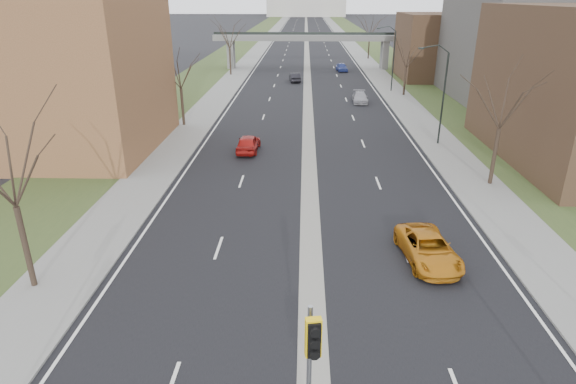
# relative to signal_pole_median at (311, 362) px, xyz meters

# --- Properties ---
(road_surface) EXTENTS (20.00, 600.00, 0.01)m
(road_surface) POSITION_rel_signal_pole_median_xyz_m (0.18, 150.59, -3.61)
(road_surface) COLOR black
(road_surface) RESTS_ON ground
(median_strip) EXTENTS (1.20, 600.00, 0.02)m
(median_strip) POSITION_rel_signal_pole_median_xyz_m (0.18, 150.59, -3.62)
(median_strip) COLOR gray
(median_strip) RESTS_ON ground
(sidewalk_right) EXTENTS (4.00, 600.00, 0.12)m
(sidewalk_right) POSITION_rel_signal_pole_median_xyz_m (12.18, 150.59, -3.56)
(sidewalk_right) COLOR gray
(sidewalk_right) RESTS_ON ground
(sidewalk_left) EXTENTS (4.00, 600.00, 0.12)m
(sidewalk_left) POSITION_rel_signal_pole_median_xyz_m (-11.82, 150.59, -3.56)
(sidewalk_left) COLOR gray
(sidewalk_left) RESTS_ON ground
(grass_verge_right) EXTENTS (8.00, 600.00, 0.10)m
(grass_verge_right) POSITION_rel_signal_pole_median_xyz_m (18.18, 150.59, -3.57)
(grass_verge_right) COLOR #2C3E1C
(grass_verge_right) RESTS_ON ground
(grass_verge_left) EXTENTS (8.00, 600.00, 0.10)m
(grass_verge_left) POSITION_rel_signal_pole_median_xyz_m (-17.82, 150.59, -3.57)
(grass_verge_left) COLOR #2C3E1C
(grass_verge_left) RESTS_ON ground
(commercial_block_mid) EXTENTS (18.00, 22.00, 15.00)m
(commercial_block_mid) POSITION_rel_signal_pole_median_xyz_m (28.18, 52.59, 3.88)
(commercial_block_mid) COLOR #514E4A
(commercial_block_mid) RESTS_ON ground
(commercial_block_far) EXTENTS (14.00, 14.00, 10.00)m
(commercial_block_far) POSITION_rel_signal_pole_median_xyz_m (22.18, 70.59, 1.38)
(commercial_block_far) COLOR #4D3524
(commercial_block_far) RESTS_ON ground
(pedestrian_bridge) EXTENTS (34.00, 3.00, 6.45)m
(pedestrian_bridge) POSITION_rel_signal_pole_median_xyz_m (0.18, 80.59, 1.23)
(pedestrian_bridge) COLOR slate
(pedestrian_bridge) RESTS_ON ground
(streetlight_mid) EXTENTS (2.61, 0.20, 8.70)m
(streetlight_mid) POSITION_rel_signal_pole_median_xyz_m (11.17, 32.59, 3.34)
(streetlight_mid) COLOR black
(streetlight_mid) RESTS_ON sidewalk_right
(streetlight_far) EXTENTS (2.61, 0.20, 8.70)m
(streetlight_far) POSITION_rel_signal_pole_median_xyz_m (11.17, 58.59, 3.34)
(streetlight_far) COLOR black
(streetlight_far) RESTS_ON sidewalk_right
(tree_left_a) EXTENTS (7.20, 7.20, 9.40)m
(tree_left_a) POSITION_rel_signal_pole_median_xyz_m (-12.82, 8.59, 3.02)
(tree_left_a) COLOR #382B21
(tree_left_a) RESTS_ON sidewalk_left
(tree_left_b) EXTENTS (6.75, 6.75, 8.81)m
(tree_left_b) POSITION_rel_signal_pole_median_xyz_m (-12.82, 38.59, 2.61)
(tree_left_b) COLOR #382B21
(tree_left_b) RESTS_ON sidewalk_left
(tree_left_c) EXTENTS (7.65, 7.65, 9.99)m
(tree_left_c) POSITION_rel_signal_pole_median_xyz_m (-12.82, 72.59, 3.43)
(tree_left_c) COLOR #382B21
(tree_left_c) RESTS_ON sidewalk_left
(tree_right_a) EXTENTS (7.20, 7.20, 9.40)m
(tree_right_a) POSITION_rel_signal_pole_median_xyz_m (13.18, 22.59, 3.02)
(tree_right_a) COLOR #382B21
(tree_right_a) RESTS_ON sidewalk_right
(tree_right_b) EXTENTS (6.30, 6.30, 8.22)m
(tree_right_b) POSITION_rel_signal_pole_median_xyz_m (13.18, 55.59, 2.20)
(tree_right_b) COLOR #382B21
(tree_right_b) RESTS_ON sidewalk_right
(tree_right_c) EXTENTS (7.65, 7.65, 9.99)m
(tree_right_c) POSITION_rel_signal_pole_median_xyz_m (13.18, 95.59, 3.43)
(tree_right_c) COLOR #382B21
(tree_right_c) RESTS_ON sidewalk_right
(signal_pole_median) EXTENTS (0.62, 0.86, 5.19)m
(signal_pole_median) POSITION_rel_signal_pole_median_xyz_m (0.00, 0.00, 0.00)
(signal_pole_median) COLOR gray
(signal_pole_median) RESTS_ON ground
(car_left_near) EXTENTS (1.94, 4.47, 1.50)m
(car_left_near) POSITION_rel_signal_pole_median_xyz_m (-5.09, 29.94, -2.87)
(car_left_near) COLOR #9E1612
(car_left_near) RESTS_ON ground
(car_left_far) EXTENTS (2.00, 4.34, 1.38)m
(car_left_far) POSITION_rel_signal_pole_median_xyz_m (-1.82, 66.34, -2.93)
(car_left_far) COLOR black
(car_left_far) RESTS_ON ground
(car_right_near) EXTENTS (2.90, 5.33, 1.42)m
(car_right_near) POSITION_rel_signal_pole_median_xyz_m (6.15, 11.66, -2.91)
(car_right_near) COLOR #BC7014
(car_right_near) RESTS_ON ground
(car_right_mid) EXTENTS (1.99, 4.54, 1.30)m
(car_right_mid) POSITION_rel_signal_pole_median_xyz_m (6.79, 50.89, -2.97)
(car_right_mid) COLOR #929298
(car_right_mid) RESTS_ON ground
(car_right_far) EXTENTS (2.11, 4.37, 1.44)m
(car_right_far) POSITION_rel_signal_pole_median_xyz_m (6.34, 77.73, -2.90)
(car_right_far) COLOR navy
(car_right_far) RESTS_ON ground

